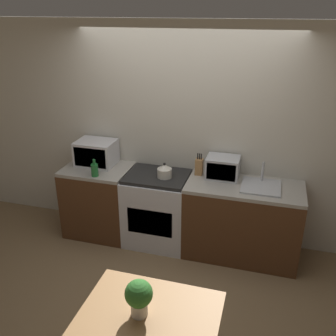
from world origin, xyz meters
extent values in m
plane|color=brown|center=(0.00, 0.00, 0.00)|extent=(16.00, 16.00, 0.00)
cube|color=beige|center=(0.00, 0.99, 1.30)|extent=(10.00, 0.06, 2.60)
cube|color=#4C2D19|center=(-1.02, 0.65, 0.43)|extent=(0.80, 0.62, 0.86)
cube|color=#9E998E|center=(-1.02, 0.65, 0.88)|extent=(0.80, 0.62, 0.04)
cube|color=#4C2D19|center=(0.78, 0.65, 0.43)|extent=(1.29, 0.62, 0.86)
cube|color=#9E998E|center=(0.78, 0.65, 0.88)|extent=(1.29, 0.62, 0.04)
cube|color=silver|center=(-0.24, 0.65, 0.43)|extent=(0.75, 0.62, 0.86)
cube|color=black|center=(-0.24, 0.65, 0.88)|extent=(0.72, 0.57, 0.04)
cube|color=black|center=(-0.24, 0.34, 0.43)|extent=(0.54, 0.02, 0.32)
cylinder|color=beige|center=(-0.14, 0.61, 0.95)|extent=(0.17, 0.17, 0.11)
cone|color=beige|center=(-0.14, 0.61, 1.03)|extent=(0.16, 0.16, 0.05)
sphere|color=black|center=(-0.14, 0.61, 1.07)|extent=(0.03, 0.03, 0.03)
cube|color=silver|center=(-1.06, 0.76, 1.05)|extent=(0.47, 0.36, 0.30)
cube|color=black|center=(-1.06, 0.58, 1.05)|extent=(0.41, 0.01, 0.24)
cylinder|color=#1E662D|center=(-0.93, 0.42, 0.97)|extent=(0.08, 0.08, 0.15)
cylinder|color=#1E662D|center=(-0.93, 0.42, 1.08)|extent=(0.03, 0.03, 0.06)
cube|color=#9E7042|center=(0.22, 0.80, 1.00)|extent=(0.08, 0.09, 0.19)
cylinder|color=black|center=(0.20, 0.80, 1.13)|extent=(0.01, 0.01, 0.07)
cylinder|color=black|center=(0.22, 0.80, 1.13)|extent=(0.01, 0.01, 0.07)
cylinder|color=black|center=(0.24, 0.80, 1.13)|extent=(0.01, 0.01, 0.07)
cube|color=#ADAFB5|center=(0.50, 0.79, 1.02)|extent=(0.37, 0.29, 0.25)
cube|color=black|center=(0.50, 0.66, 1.02)|extent=(0.33, 0.01, 0.20)
cube|color=#ADAFB5|center=(0.95, 0.65, 0.91)|extent=(0.42, 0.42, 0.02)
cylinder|color=#ADAFB5|center=(0.95, 0.79, 1.03)|extent=(0.03, 0.03, 0.22)
cube|color=#9E7042|center=(0.30, -1.29, 0.71)|extent=(0.98, 0.78, 0.04)
cylinder|color=#9E7042|center=(-0.13, -0.96, 0.35)|extent=(0.05, 0.05, 0.69)
cylinder|color=#9E7042|center=(0.73, -0.96, 0.35)|extent=(0.05, 0.05, 0.69)
cylinder|color=beige|center=(0.23, -1.28, 0.79)|extent=(0.12, 0.12, 0.10)
sphere|color=#2D6B28|center=(0.23, -1.28, 0.92)|extent=(0.20, 0.20, 0.20)
camera|label=1|loc=(0.98, -3.14, 2.72)|focal=40.00mm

